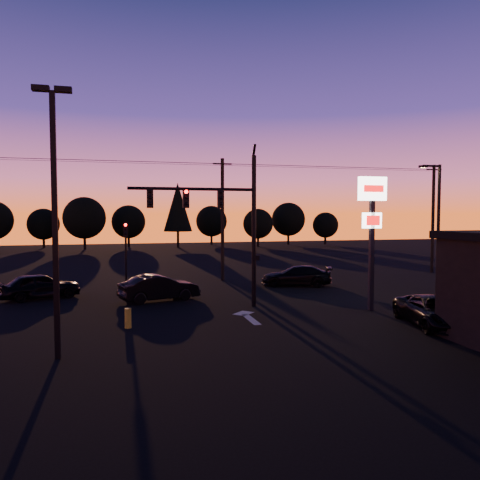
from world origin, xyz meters
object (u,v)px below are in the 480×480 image
at_px(parking_lot_light, 55,204).
at_px(pylon_sign, 372,214).
at_px(secondary_signal, 126,246).
at_px(suv_parked, 435,312).
at_px(car_left, 40,286).
at_px(car_right, 296,276).
at_px(car_mid, 159,288).
at_px(streetlight, 437,222).
at_px(traffic_signal_mast, 224,214).
at_px(bollard, 128,318).

distance_m(parking_lot_light, pylon_sign, 15.19).
distance_m(secondary_signal, suv_parked, 19.02).
relative_size(car_left, car_right, 0.93).
bearing_deg(car_mid, streetlight, -109.64).
distance_m(traffic_signal_mast, bollard, 7.46).
bearing_deg(streetlight, car_left, 171.01).
height_order(parking_lot_light, car_mid, parking_lot_light).
distance_m(secondary_signal, streetlight, 19.89).
distance_m(streetlight, car_mid, 17.60).
xyz_separation_m(car_left, car_mid, (6.65, -2.37, -0.02)).
bearing_deg(car_mid, car_left, 55.45).
bearing_deg(parking_lot_light, secondary_signal, 80.21).
height_order(traffic_signal_mast, car_right, traffic_signal_mast).
bearing_deg(secondary_signal, bollard, -90.51).
height_order(streetlight, car_right, streetlight).
bearing_deg(secondary_signal, parking_lot_light, -99.79).
height_order(traffic_signal_mast, streetlight, traffic_signal_mast).
relative_size(streetlight, car_mid, 1.79).
bearing_deg(car_right, bollard, -31.43).
xyz_separation_m(parking_lot_light, bollard, (2.40, 3.78, -4.84)).
bearing_deg(car_left, secondary_signal, -85.90).
distance_m(bollard, suv_parked, 13.38).
relative_size(secondary_signal, car_mid, 0.97).
distance_m(bollard, car_left, 9.75).
bearing_deg(traffic_signal_mast, parking_lot_light, -136.63).
xyz_separation_m(streetlight, car_mid, (-17.15, 1.40, -3.68)).
xyz_separation_m(traffic_signal_mast, suv_parked, (8.02, -6.29, -4.28)).
bearing_deg(streetlight, bollard, -166.06).
distance_m(car_left, suv_parked, 21.24).
height_order(traffic_signal_mast, suv_parked, traffic_signal_mast).
height_order(pylon_sign, car_mid, pylon_sign).
bearing_deg(traffic_signal_mast, pylon_sign, -19.36).
distance_m(streetlight, bollard, 19.98).
height_order(pylon_sign, streetlight, streetlight).
bearing_deg(pylon_sign, streetlight, 30.08).
xyz_separation_m(car_mid, suv_parked, (11.16, -9.20, -0.08)).
bearing_deg(streetlight, suv_parked, -127.52).
distance_m(parking_lot_light, car_right, 19.60).
relative_size(pylon_sign, streetlight, 0.85).
xyz_separation_m(traffic_signal_mast, car_mid, (-3.14, 2.91, -4.20)).
xyz_separation_m(traffic_signal_mast, parking_lot_light, (-7.40, -6.99, 0.33)).
distance_m(secondary_signal, car_mid, 5.35).
relative_size(secondary_signal, parking_lot_light, 0.48).
relative_size(secondary_signal, suv_parked, 0.92).
height_order(streetlight, car_mid, streetlight).
bearing_deg(car_right, traffic_signal_mast, -27.06).
bearing_deg(secondary_signal, streetlight, -17.56).
bearing_deg(car_mid, secondary_signal, 6.00).
relative_size(traffic_signal_mast, parking_lot_light, 0.94).
xyz_separation_m(parking_lot_light, suv_parked, (15.42, 0.70, -4.61)).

